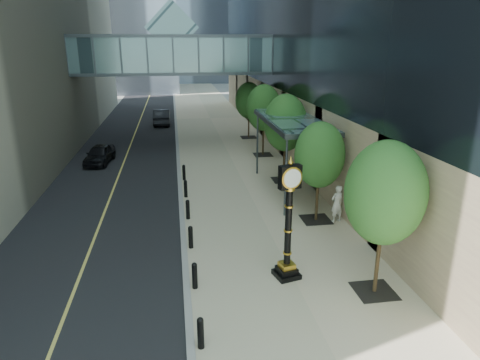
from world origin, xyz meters
The scene contains 11 objects.
road centered at (-7.00, 40.00, 0.01)m, with size 8.00×180.00×0.02m, color black.
sidewalk centered at (1.00, 40.00, 0.03)m, with size 8.00×180.00×0.06m, color #B3A88A.
curb centered at (-3.00, 40.00, 0.04)m, with size 0.25×180.00×0.07m, color gray.
skywalk centered at (-3.00, 28.00, 7.71)m, with size 17.00×4.20×5.80m.
entrance_canopy centered at (3.48, 14.00, 4.19)m, with size 3.00×8.00×4.38m.
bollard_row centered at (-2.70, 9.00, 0.51)m, with size 0.20×16.20×0.90m.
street_trees centered at (3.60, 15.69, 3.64)m, with size 2.67×28.56×5.50m.
street_clock centered at (0.76, 4.46, 2.04)m, with size 1.04×1.04×4.57m.
pedestrian centered at (4.50, 9.13, 1.00)m, with size 0.69×0.45×1.88m, color beige.
car_near centered at (-8.67, 22.10, 0.69)m, with size 1.59×3.95×1.35m, color black.
car_far centered at (-4.47, 37.24, 0.82)m, with size 1.70×4.87×1.61m, color black.
Camera 1 is at (-3.16, -9.36, 8.53)m, focal length 32.00 mm.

